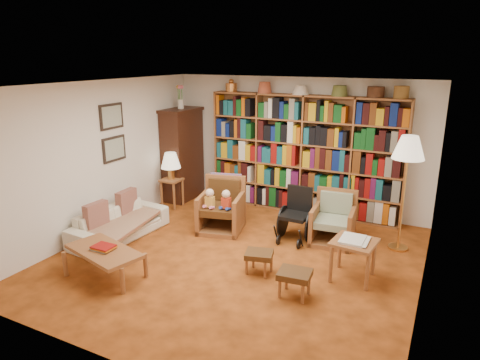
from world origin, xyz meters
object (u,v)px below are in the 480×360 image
Objects in this scene: armchair_sage at (334,222)px; coffee_table at (104,253)px; wheelchair at (296,216)px; side_table_papers at (354,247)px; sofa at (119,223)px; side_table_lamp at (172,187)px; footstool_a at (259,256)px; footstool_b at (295,276)px; floor_lamp at (408,152)px; armchair_leather at (224,208)px.

coffee_table is at bearing -133.90° from armchair_sage.
wheelchair is 1.45× the size of side_table_papers.
sofa is 2.99× the size of side_table_lamp.
coffee_table reaches higher than footstool_a.
wheelchair is 2.99m from coffee_table.
coffee_table reaches higher than footstool_b.
side_table_papers is 1.26m from footstool_a.
floor_lamp reaches higher than footstool_a.
side_table_papers reaches higher than sofa.
side_table_lamp is at bearing 148.06° from footstool_b.
armchair_leather reaches higher than sofa.
wheelchair is at bearing -7.85° from side_table_lamp.
side_table_lamp is at bearing 161.51° from side_table_papers.
wheelchair is 1.33m from footstool_a.
side_table_lamp is (-0.10, 1.62, 0.16)m from sofa.
wheelchair is 0.49× the size of floor_lamp.
side_table_papers is at bearing -39.11° from wheelchair.
wheelchair reaches higher than coffee_table.
coffee_table is (0.72, -1.09, 0.10)m from sofa.
footstool_a is (-0.63, -1.51, -0.06)m from armchair_sage.
floor_lamp is 4.50m from coffee_table.
armchair_sage reaches higher than side_table_papers.
floor_lamp is (0.97, 0.15, 1.21)m from armchair_sage.
armchair_leather reaches higher than footstool_b.
sofa is 3.72m from side_table_papers.
coffee_table is at bearing -73.14° from side_table_lamp.
sofa is 1.96× the size of wheelchair.
sofa is 1.63m from side_table_lamp.
side_table_papers is at bearing 19.59° from footstool_a.
sofa is 2.08× the size of armchair_sage.
armchair_leather is 1.11× the size of armchair_sage.
armchair_sage is 1.87× the size of footstool_a.
footstool_b is (-0.00, -1.86, -0.04)m from armchair_sage.
armchair_sage is 1.23m from side_table_papers.
floor_lamp is (1.54, 0.35, 1.13)m from wheelchair.
armchair_leather is at bearing -169.34° from armchair_sage.
armchair_leather is 1.67m from footstool_a.
side_table_papers is 1.36× the size of footstool_a.
armchair_sage is 0.61m from wheelchair.
footstool_a is (-0.07, -1.32, -0.14)m from wheelchair.
sofa is 3.90× the size of footstool_a.
footstool_b is at bearing 15.52° from coffee_table.
side_table_papers is at bearing -18.49° from side_table_lamp.
coffee_table is at bearing -105.68° from armchair_leather.
armchair_sage is 0.68× the size of coffee_table.
side_table_lamp is at bearing 106.86° from coffee_table.
side_table_lamp is 4.01m from side_table_papers.
sofa is 3.97× the size of footstool_b.
floor_lamp is at bearing 10.02° from armchair_leather.
floor_lamp is 1.48× the size of coffee_table.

